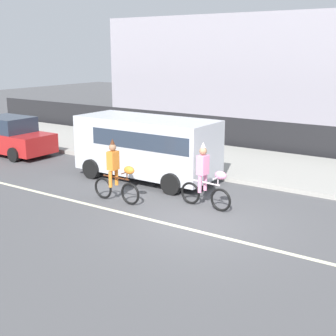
{
  "coord_description": "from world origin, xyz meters",
  "views": [
    {
      "loc": [
        5.88,
        -10.06,
        4.46
      ],
      "look_at": [
        -1.76,
        1.2,
        1.0
      ],
      "focal_mm": 50.0,
      "sensor_mm": 36.0,
      "label": 1
    }
  ],
  "objects_px": {
    "parked_car_red": "(10,137)",
    "parade_cyclist_orange": "(116,175)",
    "parade_cyclist_pink": "(206,180)",
    "parked_van_silver": "(148,144)"
  },
  "relations": [
    {
      "from": "parade_cyclist_pink",
      "to": "parked_van_silver",
      "type": "distance_m",
      "value": 3.51
    },
    {
      "from": "parade_cyclist_pink",
      "to": "parked_car_red",
      "type": "bearing_deg",
      "value": 172.29
    },
    {
      "from": "parked_car_red",
      "to": "parade_cyclist_orange",
      "type": "bearing_deg",
      "value": -16.82
    },
    {
      "from": "parade_cyclist_pink",
      "to": "parked_van_silver",
      "type": "height_order",
      "value": "parked_van_silver"
    },
    {
      "from": "parade_cyclist_orange",
      "to": "parked_car_red",
      "type": "bearing_deg",
      "value": 163.18
    },
    {
      "from": "parade_cyclist_orange",
      "to": "parade_cyclist_pink",
      "type": "relative_size",
      "value": 1.0
    },
    {
      "from": "parade_cyclist_pink",
      "to": "parked_van_silver",
      "type": "relative_size",
      "value": 0.38
    },
    {
      "from": "parked_van_silver",
      "to": "parked_car_red",
      "type": "relative_size",
      "value": 1.22
    },
    {
      "from": "parade_cyclist_pink",
      "to": "parked_car_red",
      "type": "height_order",
      "value": "parade_cyclist_pink"
    },
    {
      "from": "parade_cyclist_pink",
      "to": "parked_car_red",
      "type": "distance_m",
      "value": 10.68
    }
  ]
}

